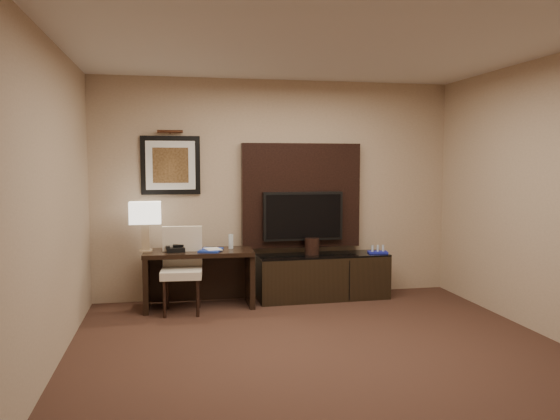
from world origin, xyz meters
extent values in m
cube|color=#372019|center=(0.00, 0.00, -0.01)|extent=(4.50, 5.00, 0.01)
cube|color=silver|center=(0.00, 0.00, 2.70)|extent=(4.50, 5.00, 0.01)
cube|color=tan|center=(0.00, 2.50, 1.35)|extent=(4.50, 0.01, 2.70)
cube|color=tan|center=(0.00, -2.50, 1.35)|extent=(4.50, 0.01, 2.70)
cube|color=tan|center=(-2.25, 0.00, 1.35)|extent=(0.01, 5.00, 2.70)
cube|color=black|center=(-1.00, 2.10, 0.33)|extent=(1.26, 0.57, 0.67)
cube|color=black|center=(0.52, 2.20, 0.28)|extent=(1.62, 0.48, 0.56)
cube|color=black|center=(0.30, 2.44, 1.27)|extent=(1.50, 0.12, 1.30)
cube|color=black|center=(0.30, 2.34, 1.02)|extent=(1.00, 0.08, 0.60)
cube|color=black|center=(-1.30, 2.48, 1.65)|extent=(0.70, 0.04, 0.70)
cylinder|color=#422315|center=(-1.30, 2.44, 2.05)|extent=(0.04, 0.04, 0.30)
cube|color=#173098|center=(-0.86, 2.04, 0.68)|extent=(0.32, 0.37, 0.02)
imported|color=#AFA38A|center=(-0.92, 2.04, 0.78)|extent=(0.17, 0.06, 0.23)
cylinder|color=silver|center=(-0.62, 2.17, 0.75)|extent=(0.07, 0.07, 0.17)
cylinder|color=black|center=(0.39, 2.22, 0.66)|extent=(0.19, 0.19, 0.20)
camera|label=1|loc=(-1.29, -4.20, 1.69)|focal=35.00mm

